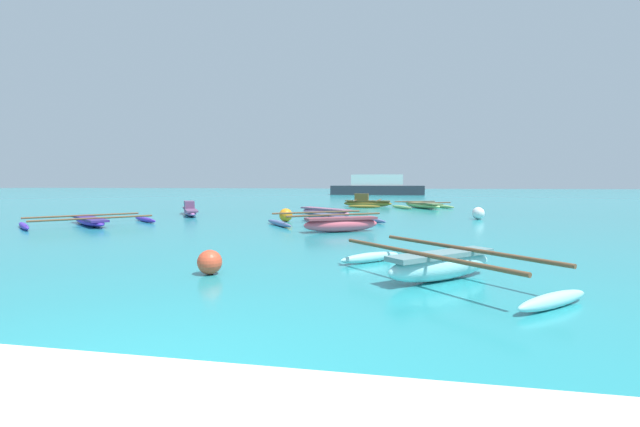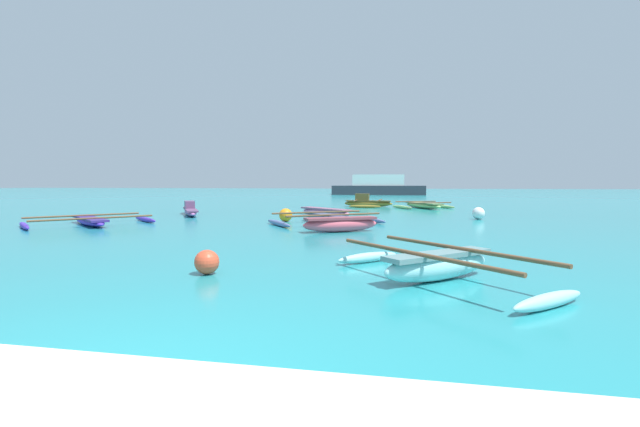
% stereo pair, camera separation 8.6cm
% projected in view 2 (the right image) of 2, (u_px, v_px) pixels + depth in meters
% --- Properties ---
extents(moored_boat_0, '(2.55, 1.79, 0.49)m').
position_uv_depth(moored_boat_0, '(340.00, 224.00, 14.09)').
color(moored_boat_0, '#E95A6C').
rests_on(moored_boat_0, ground_plane).
extents(moored_boat_1, '(3.77, 3.92, 0.52)m').
position_uv_depth(moored_boat_1, '(438.00, 266.00, 7.10)').
color(moored_boat_1, '#9ADFE2').
rests_on(moored_boat_1, ground_plane).
extents(moored_boat_2, '(4.84, 4.48, 0.45)m').
position_uv_depth(moored_boat_2, '(326.00, 219.00, 16.87)').
color(moored_boat_2, '#5B6CA3').
rests_on(moored_boat_2, ground_plane).
extents(moored_boat_3, '(4.03, 4.06, 0.43)m').
position_uv_depth(moored_boat_3, '(423.00, 205.00, 27.30)').
color(moored_boat_3, '#A2D17A').
rests_on(moored_boat_3, ground_plane).
extents(moored_boat_4, '(3.32, 3.46, 0.89)m').
position_uv_depth(moored_boat_4, '(367.00, 202.00, 29.08)').
color(moored_boat_4, olive).
rests_on(moored_boat_4, ground_plane).
extents(moored_boat_5, '(4.71, 4.97, 0.35)m').
position_uv_depth(moored_boat_5, '(89.00, 221.00, 16.46)').
color(moored_boat_5, '#4A2CB6').
rests_on(moored_boat_5, ground_plane).
extents(moored_boat_6, '(2.64, 3.87, 0.69)m').
position_uv_depth(moored_boat_6, '(190.00, 210.00, 21.61)').
color(moored_boat_6, '#A464A7').
rests_on(moored_boat_6, ground_plane).
extents(moored_boat_7, '(3.07, 2.92, 0.41)m').
position_uv_depth(moored_boat_7, '(325.00, 212.00, 20.41)').
color(moored_boat_7, pink).
rests_on(moored_boat_7, ground_plane).
extents(mooring_buoy_0, '(0.55, 0.55, 0.55)m').
position_uv_depth(mooring_buoy_0, '(286.00, 215.00, 17.85)').
color(mooring_buoy_0, orange).
rests_on(mooring_buoy_0, ground_plane).
extents(mooring_buoy_1, '(0.44, 0.44, 0.44)m').
position_uv_depth(mooring_buoy_1, '(207.00, 262.00, 7.56)').
color(mooring_buoy_1, '#E54C2D').
rests_on(mooring_buoy_1, ground_plane).
extents(mooring_buoy_2, '(0.54, 0.54, 0.54)m').
position_uv_depth(mooring_buoy_2, '(478.00, 213.00, 18.94)').
color(mooring_buoy_2, white).
rests_on(mooring_buoy_2, ground_plane).
extents(distant_ferry, '(12.44, 2.74, 2.74)m').
position_uv_depth(distant_ferry, '(378.00, 187.00, 57.80)').
color(distant_ferry, '#2D333D').
rests_on(distant_ferry, ground_plane).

